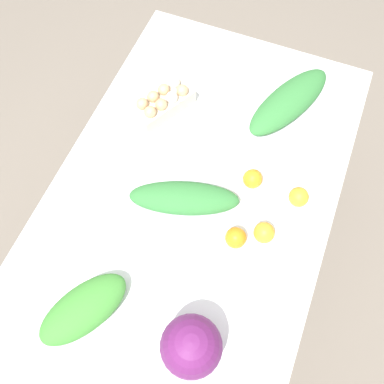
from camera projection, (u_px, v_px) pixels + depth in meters
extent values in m
plane|color=#70665B|center=(192.00, 261.00, 2.11)|extent=(8.00, 8.00, 0.00)
cube|color=silver|center=(192.00, 197.00, 1.44)|extent=(1.49, 0.92, 0.03)
cylinder|color=olive|center=(168.00, 86.00, 2.12)|extent=(0.06, 0.06, 0.73)
cylinder|color=olive|center=(22.00, 362.00, 1.57)|extent=(0.06, 0.06, 0.73)
cylinder|color=olive|center=(325.00, 136.00, 2.00)|extent=(0.06, 0.06, 0.73)
sphere|color=#601E5B|center=(191.00, 346.00, 1.14)|extent=(0.17, 0.17, 0.17)
cube|color=beige|center=(163.00, 104.00, 1.55)|extent=(0.25, 0.20, 0.06)
sphere|color=tan|center=(150.00, 112.00, 1.49)|extent=(0.04, 0.04, 0.04)
sphere|color=tan|center=(161.00, 105.00, 1.50)|extent=(0.04, 0.04, 0.04)
sphere|color=white|center=(172.00, 97.00, 1.51)|extent=(0.04, 0.04, 0.04)
sphere|color=tan|center=(182.00, 90.00, 1.53)|extent=(0.04, 0.04, 0.04)
sphere|color=tan|center=(142.00, 104.00, 1.50)|extent=(0.04, 0.04, 0.04)
sphere|color=tan|center=(153.00, 97.00, 1.51)|extent=(0.04, 0.04, 0.04)
sphere|color=tan|center=(164.00, 90.00, 1.53)|extent=(0.04, 0.04, 0.04)
sphere|color=white|center=(174.00, 83.00, 1.54)|extent=(0.04, 0.04, 0.04)
ellipsoid|color=#337538|center=(289.00, 101.00, 1.55)|extent=(0.42, 0.29, 0.08)
ellipsoid|color=#337538|center=(184.00, 198.00, 1.38)|extent=(0.22, 0.38, 0.07)
ellipsoid|color=#3D8433|center=(84.00, 309.00, 1.22)|extent=(0.31, 0.26, 0.08)
sphere|color=orange|center=(264.00, 233.00, 1.33)|extent=(0.07, 0.07, 0.07)
sphere|color=orange|center=(253.00, 179.00, 1.41)|extent=(0.07, 0.07, 0.07)
sphere|color=orange|center=(299.00, 197.00, 1.39)|extent=(0.07, 0.07, 0.07)
sphere|color=orange|center=(236.00, 238.00, 1.32)|extent=(0.07, 0.07, 0.07)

